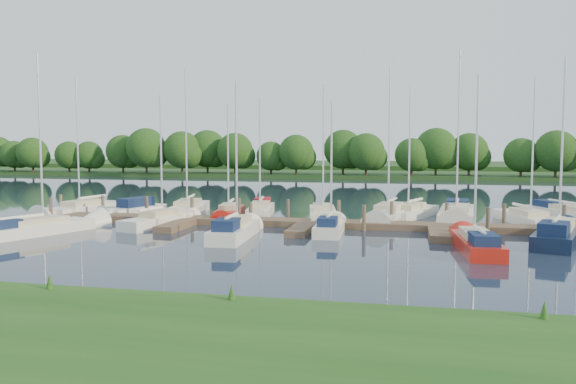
% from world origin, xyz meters
% --- Properties ---
extents(ground, '(260.00, 260.00, 0.00)m').
position_xyz_m(ground, '(0.00, 0.00, 0.00)').
color(ground, '#1B2536').
rests_on(ground, ground).
extents(near_bank, '(90.00, 10.00, 0.50)m').
position_xyz_m(near_bank, '(0.00, -16.00, 0.25)').
color(near_bank, '#1C4714').
rests_on(near_bank, ground).
extents(dock, '(40.00, 6.00, 0.40)m').
position_xyz_m(dock, '(0.00, 7.31, 0.20)').
color(dock, brown).
rests_on(dock, ground).
extents(mooring_pilings, '(38.24, 2.84, 2.00)m').
position_xyz_m(mooring_pilings, '(0.00, 8.43, 0.60)').
color(mooring_pilings, '#473D33').
rests_on(mooring_pilings, ground).
extents(far_shore, '(180.00, 30.00, 0.60)m').
position_xyz_m(far_shore, '(0.00, 75.00, 0.30)').
color(far_shore, '#1E4018').
rests_on(far_shore, ground).
extents(distant_hill, '(220.00, 40.00, 1.40)m').
position_xyz_m(distant_hill, '(0.00, 100.00, 0.70)').
color(distant_hill, '#2D4F22').
rests_on(distant_hill, ground).
extents(treeline, '(146.03, 10.17, 8.30)m').
position_xyz_m(treeline, '(1.89, 62.21, 4.18)').
color(treeline, '#38281C').
rests_on(treeline, ground).
extents(sailboat_n_0, '(3.05, 8.57, 10.78)m').
position_xyz_m(sailboat_n_0, '(-18.05, 10.54, 0.27)').
color(sailboat_n_0, white).
rests_on(sailboat_n_0, ground).
extents(motorboat, '(3.18, 5.78, 1.56)m').
position_xyz_m(motorboat, '(-14.18, 11.36, 0.33)').
color(motorboat, white).
rests_on(motorboat, ground).
extents(sailboat_n_2, '(3.59, 8.87, 11.19)m').
position_xyz_m(sailboat_n_2, '(-9.95, 11.73, 0.28)').
color(sailboat_n_2, white).
rests_on(sailboat_n_2, ground).
extents(sailboat_n_3, '(2.44, 6.67, 8.55)m').
position_xyz_m(sailboat_n_3, '(-6.47, 11.00, 0.27)').
color(sailboat_n_3, '#B61A10').
rests_on(sailboat_n_3, ground).
extents(sailboat_n_4, '(2.66, 7.09, 9.05)m').
position_xyz_m(sailboat_n_4, '(-4.61, 12.85, 0.32)').
color(sailboat_n_4, white).
rests_on(sailboat_n_4, ground).
extents(sailboat_n_5, '(2.96, 7.79, 9.83)m').
position_xyz_m(sailboat_n_5, '(0.32, 11.56, 0.27)').
color(sailboat_n_5, white).
rests_on(sailboat_n_5, ground).
extents(sailboat_n_6, '(3.12, 8.64, 10.97)m').
position_xyz_m(sailboat_n_6, '(4.92, 11.89, 0.28)').
color(sailboat_n_6, white).
rests_on(sailboat_n_6, ground).
extents(sailboat_n_7, '(4.09, 7.51, 9.76)m').
position_xyz_m(sailboat_n_7, '(6.33, 13.49, 0.28)').
color(sailboat_n_7, white).
rests_on(sailboat_n_7, ground).
extents(sailboat_n_8, '(3.15, 9.76, 12.16)m').
position_xyz_m(sailboat_n_8, '(9.57, 13.52, 0.31)').
color(sailboat_n_8, white).
rests_on(sailboat_n_8, ground).
extents(sailboat_n_9, '(3.40, 7.93, 9.98)m').
position_xyz_m(sailboat_n_9, '(14.05, 11.86, 0.27)').
color(sailboat_n_9, white).
rests_on(sailboat_n_9, ground).
extents(sailboat_n_10, '(5.14, 9.00, 11.52)m').
position_xyz_m(sailboat_n_10, '(17.65, 14.96, 0.31)').
color(sailboat_n_10, white).
rests_on(sailboat_n_10, ground).
extents(sailboat_s_0, '(4.47, 8.63, 10.91)m').
position_xyz_m(sailboat_s_0, '(-15.07, 1.25, 0.31)').
color(sailboat_s_0, white).
rests_on(sailboat_s_0, ground).
extents(sailboat_s_1, '(2.88, 6.86, 8.83)m').
position_xyz_m(sailboat_s_1, '(-9.50, 5.93, 0.28)').
color(sailboat_s_1, white).
rests_on(sailboat_s_1, ground).
extents(sailboat_s_2, '(2.01, 7.07, 9.25)m').
position_xyz_m(sailboat_s_2, '(-3.29, 2.47, 0.34)').
color(sailboat_s_2, white).
rests_on(sailboat_s_2, ground).
extents(sailboat_s_3, '(1.72, 6.36, 8.28)m').
position_xyz_m(sailboat_s_3, '(1.69, 5.59, 0.32)').
color(sailboat_s_3, white).
rests_on(sailboat_s_3, ground).
extents(sailboat_s_4, '(2.11, 7.08, 9.08)m').
position_xyz_m(sailboat_s_4, '(9.55, 1.28, 0.32)').
color(sailboat_s_4, '#B61A10').
rests_on(sailboat_s_4, ground).
extents(sailboat_s_5, '(3.97, 7.95, 10.36)m').
position_xyz_m(sailboat_s_5, '(14.08, 4.47, 0.35)').
color(sailboat_s_5, '#101D36').
rests_on(sailboat_s_5, ground).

